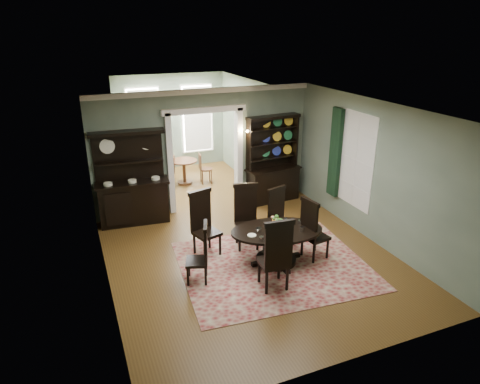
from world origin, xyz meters
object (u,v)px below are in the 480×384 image
at_px(sideboard, 133,191).
at_px(welsh_dresser, 273,170).
at_px(parlor_table, 184,168).

height_order(sideboard, welsh_dresser, welsh_dresser).
xyz_separation_m(sideboard, parlor_table, (1.79, 2.09, -0.30)).
bearing_deg(sideboard, welsh_dresser, 5.05).
bearing_deg(sideboard, parlor_table, 54.29).
xyz_separation_m(welsh_dresser, parlor_table, (-1.85, 2.08, -0.35)).
relative_size(sideboard, welsh_dresser, 0.97).
relative_size(welsh_dresser, parlor_table, 2.92).
bearing_deg(parlor_table, sideboard, -130.61).
relative_size(sideboard, parlor_table, 2.82).
distance_m(welsh_dresser, parlor_table, 2.80).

